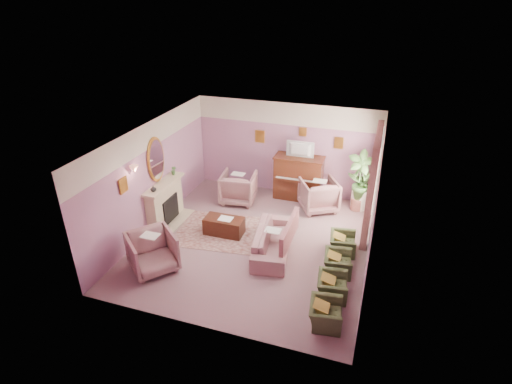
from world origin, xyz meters
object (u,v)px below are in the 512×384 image
(olive_chair_b, at_px, (332,283))
(olive_chair_c, at_px, (338,260))
(television, at_px, (300,149))
(floral_armchair_right, at_px, (319,193))
(olive_chair_d, at_px, (343,241))
(sofa, at_px, (273,236))
(floral_armchair_front, at_px, (152,250))
(piano, at_px, (298,178))
(olive_chair_a, at_px, (326,311))
(coffee_table, at_px, (224,226))
(side_table, at_px, (360,197))
(floral_armchair_left, at_px, (238,186))

(olive_chair_b, relative_size, olive_chair_c, 1.00)
(television, relative_size, olive_chair_b, 1.14)
(floral_armchair_right, xyz_separation_m, olive_chair_b, (0.93, -3.53, -0.20))
(television, distance_m, olive_chair_b, 4.51)
(olive_chair_b, xyz_separation_m, olive_chair_d, (0.00, 1.64, 0.00))
(sofa, bearing_deg, floral_armchair_front, -147.18)
(piano, height_order, olive_chair_b, piano)
(television, distance_m, olive_chair_a, 5.25)
(television, xyz_separation_m, olive_chair_d, (1.65, -2.35, -1.30))
(sofa, height_order, olive_chair_c, sofa)
(coffee_table, relative_size, floral_armchair_front, 1.00)
(piano, bearing_deg, olive_chair_a, -71.28)
(olive_chair_d, height_order, side_table, side_table)
(olive_chair_c, bearing_deg, sofa, 168.84)
(sofa, distance_m, olive_chair_b, 1.96)
(floral_armchair_left, xyz_separation_m, floral_armchair_right, (2.34, 0.27, 0.00))
(olive_chair_c, bearing_deg, television, 117.44)
(sofa, relative_size, olive_chair_c, 2.88)
(television, xyz_separation_m, floral_armchair_right, (0.71, -0.46, -1.10))
(floral_armchair_left, bearing_deg, olive_chair_a, -51.31)
(television, xyz_separation_m, sofa, (0.05, -2.86, -1.19))
(floral_armchair_left, bearing_deg, sofa, -51.85)
(television, height_order, olive_chair_d, television)
(olive_chair_b, distance_m, olive_chair_d, 1.64)
(floral_armchair_left, xyz_separation_m, side_table, (3.47, 0.74, -0.15))
(olive_chair_b, bearing_deg, coffee_table, 153.76)
(coffee_table, bearing_deg, olive_chair_a, -37.46)
(floral_armchair_left, distance_m, olive_chair_d, 3.66)
(piano, xyz_separation_m, floral_armchair_front, (-2.30, -4.42, -0.15))
(sofa, distance_m, olive_chair_c, 1.63)
(television, xyz_separation_m, olive_chair_c, (1.65, -3.17, -1.30))
(floral_armchair_right, bearing_deg, olive_chair_c, -70.98)
(floral_armchair_right, bearing_deg, television, 147.00)
(floral_armchair_front, bearing_deg, olive_chair_d, 27.10)
(floral_armchair_front, height_order, olive_chair_a, floral_armchair_front)
(olive_chair_d, bearing_deg, olive_chair_b, -90.00)
(television, relative_size, side_table, 1.14)
(olive_chair_d, bearing_deg, coffee_table, -176.92)
(piano, height_order, olive_chair_c, piano)
(floral_armchair_front, distance_m, olive_chair_d, 4.44)
(coffee_table, xyz_separation_m, floral_armchair_front, (-0.95, -1.86, 0.28))
(piano, distance_m, olive_chair_b, 4.38)
(floral_armchair_front, xyz_separation_m, olive_chair_d, (3.95, 2.02, -0.20))
(floral_armchair_front, xyz_separation_m, olive_chair_c, (3.95, 1.20, -0.20))
(television, distance_m, side_table, 2.23)
(piano, bearing_deg, floral_armchair_left, -154.31)
(television, bearing_deg, floral_armchair_right, -33.00)
(coffee_table, bearing_deg, side_table, 38.30)
(piano, relative_size, sofa, 0.69)
(floral_armchair_front, relative_size, olive_chair_b, 1.42)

